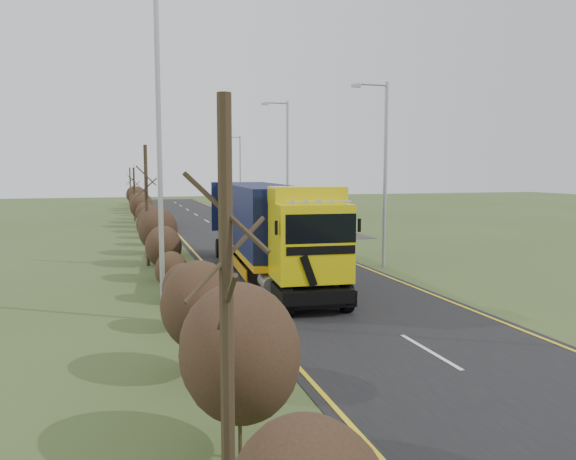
# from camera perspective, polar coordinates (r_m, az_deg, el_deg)

# --- Properties ---
(ground) EXTENTS (160.00, 160.00, 0.00)m
(ground) POSITION_cam_1_polar(r_m,az_deg,el_deg) (26.37, 0.70, -4.39)
(ground) COLOR #364A1F
(ground) RESTS_ON ground
(road) EXTENTS (8.00, 120.00, 0.02)m
(road) POSITION_cam_1_polar(r_m,az_deg,el_deg) (35.92, -4.05, -1.58)
(road) COLOR black
(road) RESTS_ON ground
(layby) EXTENTS (6.00, 18.00, 0.02)m
(layby) POSITION_cam_1_polar(r_m,az_deg,el_deg) (47.20, 1.02, 0.27)
(layby) COLOR #292624
(layby) RESTS_ON ground
(lane_markings) EXTENTS (7.52, 116.00, 0.01)m
(lane_markings) POSITION_cam_1_polar(r_m,az_deg,el_deg) (35.62, -3.94, -1.61)
(lane_markings) COLOR yellow
(lane_markings) RESTS_ON road
(hedgerow) EXTENTS (2.24, 102.04, 6.05)m
(hedgerow) POSITION_cam_1_polar(r_m,az_deg,el_deg) (32.84, -13.52, 0.37)
(hedgerow) COLOR black
(hedgerow) RESTS_ON ground
(lorry) EXTENTS (3.39, 15.35, 4.24)m
(lorry) POSITION_cam_1_polar(r_m,az_deg,el_deg) (25.10, -2.31, 0.62)
(lorry) COLOR black
(lorry) RESTS_ON ground
(car_red_hatchback) EXTENTS (2.15, 3.74, 1.20)m
(car_red_hatchback) POSITION_cam_1_polar(r_m,az_deg,el_deg) (42.22, 3.40, 0.37)
(car_red_hatchback) COLOR maroon
(car_red_hatchback) RESTS_ON ground
(car_blue_sedan) EXTENTS (3.07, 4.27, 1.34)m
(car_blue_sedan) POSITION_cam_1_polar(r_m,az_deg,el_deg) (49.42, 0.32, 1.30)
(car_blue_sedan) COLOR #0B143D
(car_blue_sedan) RESTS_ON ground
(streetlight_near) EXTENTS (1.92, 0.18, 9.04)m
(streetlight_near) POSITION_cam_1_polar(r_m,az_deg,el_deg) (27.99, 9.65, 6.37)
(streetlight_near) COLOR #9EA1A4
(streetlight_near) RESTS_ON ground
(streetlight_mid) EXTENTS (2.12, 0.20, 10.01)m
(streetlight_mid) POSITION_cam_1_polar(r_m,az_deg,el_deg) (43.22, -0.24, 7.09)
(streetlight_mid) COLOR #9EA1A4
(streetlight_mid) RESTS_ON ground
(streetlight_far) EXTENTS (1.87, 0.18, 8.78)m
(streetlight_far) POSITION_cam_1_polar(r_m,az_deg,el_deg) (66.34, -4.97, 6.09)
(streetlight_far) COLOR #9EA1A4
(streetlight_far) RESTS_ON ground
(left_pole) EXTENTS (0.16, 0.16, 10.02)m
(left_pole) POSITION_cam_1_polar(r_m,az_deg,el_deg) (18.00, -12.91, 6.62)
(left_pole) COLOR #9EA1A4
(left_pole) RESTS_ON ground
(speed_sign) EXTENTS (0.68, 0.10, 2.45)m
(speed_sign) POSITION_cam_1_polar(r_m,az_deg,el_deg) (40.53, 2.63, 1.74)
(speed_sign) COLOR #9EA1A4
(speed_sign) RESTS_ON ground
(warning_board) EXTENTS (0.73, 0.11, 1.91)m
(warning_board) POSITION_cam_1_polar(r_m,az_deg,el_deg) (49.64, -0.75, 1.89)
(warning_board) COLOR #9EA1A4
(warning_board) RESTS_ON ground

